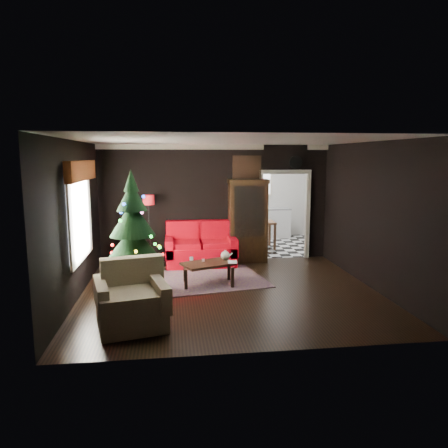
{
  "coord_description": "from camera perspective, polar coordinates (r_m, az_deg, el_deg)",
  "views": [
    {
      "loc": [
        -1.08,
        -7.53,
        2.51
      ],
      "look_at": [
        0.0,
        0.9,
        1.15
      ],
      "focal_mm": 33.71,
      "sensor_mm": 36.0,
      "label": 1
    }
  ],
  "objects": [
    {
      "name": "wall_back",
      "position": [
        10.15,
        -1.15,
        2.81
      ],
      "size": [
        5.5,
        0.0,
        5.5
      ],
      "primitive_type": "plane",
      "rotation": [
        1.57,
        0.0,
        0.0
      ],
      "color": "black",
      "rests_on": "ground"
    },
    {
      "name": "wall_clock",
      "position": [
        10.43,
        9.69,
        8.25
      ],
      "size": [
        0.32,
        0.32,
        0.06
      ],
      "primitive_type": "cylinder",
      "color": "white",
      "rests_on": "wall_back"
    },
    {
      "name": "ceiling",
      "position": [
        7.61,
        0.88,
        11.27
      ],
      "size": [
        5.5,
        5.5,
        0.0
      ],
      "primitive_type": "plane",
      "rotation": [
        3.14,
        0.0,
        0.0
      ],
      "color": "white",
      "rests_on": "ground"
    },
    {
      "name": "kitchen_floor",
      "position": [
        12.12,
        6.13,
        -2.9
      ],
      "size": [
        3.0,
        3.0,
        0.0
      ],
      "primitive_type": "plane",
      "color": "white",
      "rests_on": "ground"
    },
    {
      "name": "loveseat",
      "position": [
        9.81,
        -3.17,
        -2.74
      ],
      "size": [
        1.7,
        0.9,
        1.0
      ],
      "primitive_type": null,
      "color": "maroon",
      "rests_on": "ground"
    },
    {
      "name": "left_window",
      "position": [
        7.97,
        -19.03,
        0.95
      ],
      "size": [
        0.05,
        1.6,
        1.4
      ],
      "primitive_type": "cube",
      "color": "white",
      "rests_on": "wall_left"
    },
    {
      "name": "curio_cabinet",
      "position": [
        10.09,
        3.24,
        0.19
      ],
      "size": [
        0.9,
        0.45,
        1.9
      ],
      "primitive_type": null,
      "color": "black",
      "rests_on": "ground"
    },
    {
      "name": "valance",
      "position": [
        7.89,
        -18.77,
        6.87
      ],
      "size": [
        0.12,
        2.1,
        0.35
      ],
      "primitive_type": "cube",
      "color": "#95451F",
      "rests_on": "wall_left"
    },
    {
      "name": "kitchen_window",
      "position": [
        13.3,
        4.8,
        5.57
      ],
      "size": [
        0.7,
        0.06,
        0.7
      ],
      "primitive_type": "cube",
      "color": "white",
      "rests_on": "ground"
    },
    {
      "name": "armchair",
      "position": [
        6.47,
        -12.54,
        -9.63
      ],
      "size": [
        1.22,
        1.22,
        1.03
      ],
      "primitive_type": null,
      "rotation": [
        0.0,
        0.0,
        0.24
      ],
      "color": "#D7B391",
      "rests_on": "ground"
    },
    {
      "name": "cup_a",
      "position": [
        8.51,
        -4.44,
        -4.7
      ],
      "size": [
        0.1,
        0.1,
        0.07
      ],
      "primitive_type": "cylinder",
      "rotation": [
        0.0,
        0.0,
        0.31
      ],
      "color": "white",
      "rests_on": "coffee_table"
    },
    {
      "name": "rug",
      "position": [
        8.74,
        -2.9,
        -7.57
      ],
      "size": [
        2.75,
        2.2,
        0.01
      ],
      "primitive_type": "cube",
      "rotation": [
        0.0,
        0.0,
        0.17
      ],
      "color": "#4E3947",
      "rests_on": "ground"
    },
    {
      "name": "doorway",
      "position": [
        10.51,
        8.11,
        1.02
      ],
      "size": [
        1.1,
        0.1,
        2.1
      ],
      "primitive_type": null,
      "color": "beige",
      "rests_on": "ground"
    },
    {
      "name": "wall_front",
      "position": [
        5.26,
        4.71,
        -3.13
      ],
      "size": [
        5.5,
        0.0,
        5.5
      ],
      "primitive_type": "plane",
      "rotation": [
        -1.57,
        0.0,
        0.0
      ],
      "color": "black",
      "rests_on": "ground"
    },
    {
      "name": "cup_b",
      "position": [
        8.39,
        -2.83,
        -4.93
      ],
      "size": [
        0.07,
        0.07,
        0.05
      ],
      "primitive_type": "cylinder",
      "rotation": [
        0.0,
        0.0,
        -0.22
      ],
      "color": "white",
      "rests_on": "coffee_table"
    },
    {
      "name": "christmas_tree",
      "position": [
        7.61,
        -12.21,
        -2.18
      ],
      "size": [
        1.45,
        1.45,
        2.34
      ],
      "primitive_type": null,
      "rotation": [
        0.0,
        0.0,
        -0.21
      ],
      "color": "black",
      "rests_on": "ground"
    },
    {
      "name": "wall_left",
      "position": [
        7.79,
        -19.59,
        0.37
      ],
      "size": [
        0.0,
        5.5,
        5.5
      ],
      "primitive_type": "plane",
      "rotation": [
        1.57,
        0.0,
        1.57
      ],
      "color": "black",
      "rests_on": "ground"
    },
    {
      "name": "wall_right",
      "position": [
        8.52,
        19.49,
        1.08
      ],
      "size": [
        0.0,
        5.5,
        5.5
      ],
      "primitive_type": "plane",
      "rotation": [
        1.57,
        0.0,
        -1.57
      ],
      "color": "black",
      "rests_on": "ground"
    },
    {
      "name": "coffee_table",
      "position": [
        8.37,
        -2.17,
        -6.71
      ],
      "size": [
        1.13,
        0.91,
        0.44
      ],
      "primitive_type": null,
      "rotation": [
        0.0,
        0.0,
        0.38
      ],
      "color": "black",
      "rests_on": "rug"
    },
    {
      "name": "kitchen_counter",
      "position": [
        13.19,
        4.96,
        0.08
      ],
      "size": [
        1.8,
        0.6,
        0.9
      ],
      "primitive_type": "cube",
      "color": "white",
      "rests_on": "ground"
    },
    {
      "name": "book",
      "position": [
        8.27,
        0.57,
        -4.47
      ],
      "size": [
        0.18,
        0.04,
        0.24
      ],
      "primitive_type": "imported",
      "rotation": [
        0.0,
        0.0,
        -0.12
      ],
      "color": "#7D6D5D",
      "rests_on": "coffee_table"
    },
    {
      "name": "painting",
      "position": [
        10.16,
        3.11,
        7.61
      ],
      "size": [
        0.62,
        0.05,
        0.52
      ],
      "primitive_type": "cube",
      "color": "tan",
      "rests_on": "wall_back"
    },
    {
      "name": "floor",
      "position": [
        8.01,
        0.83,
        -9.17
      ],
      "size": [
        5.5,
        5.5,
        0.0
      ],
      "primitive_type": "plane",
      "color": "black",
      "rests_on": "ground"
    },
    {
      "name": "floor_lamp",
      "position": [
        9.76,
        -10.07,
        -0.96
      ],
      "size": [
        0.33,
        0.33,
        1.66
      ],
      "primitive_type": null,
      "rotation": [
        0.0,
        0.0,
        0.2
      ],
      "color": "black",
      "rests_on": "ground"
    },
    {
      "name": "kitchen_table",
      "position": [
        11.7,
        5.07,
        -1.46
      ],
      "size": [
        0.7,
        0.7,
        0.75
      ],
      "primitive_type": null,
      "color": "brown",
      "rests_on": "ground"
    },
    {
      "name": "teapot",
      "position": [
        8.49,
        0.17,
        -4.26
      ],
      "size": [
        0.26,
        0.26,
        0.2
      ],
      "primitive_type": null,
      "rotation": [
        0.0,
        0.0,
        0.3
      ],
      "color": "silver",
      "rests_on": "coffee_table"
    }
  ]
}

